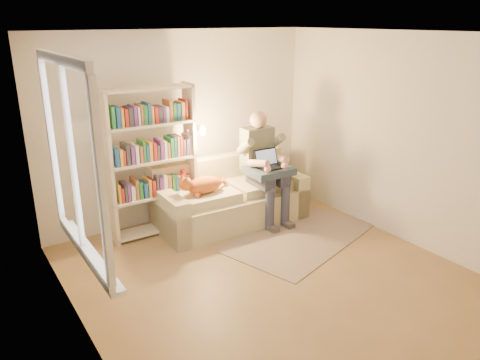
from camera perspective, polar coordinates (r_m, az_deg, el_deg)
floor at (r=5.27m, az=4.56°, el=-12.17°), size 4.50×4.50×0.00m
ceiling at (r=4.50m, az=5.46°, el=17.39°), size 4.00×4.50×0.02m
wall_left at (r=3.89m, az=-19.00°, el=-3.56°), size 0.02×4.50×2.60m
wall_right at (r=6.13m, az=19.93°, el=4.47°), size 0.02×4.50×2.60m
wall_back at (r=6.58m, az=-7.25°, el=6.41°), size 4.00×0.02×2.60m
window at (r=4.05m, az=-19.13°, el=-1.50°), size 0.12×1.52×1.69m
sofa at (r=6.55m, az=-1.30°, el=-2.46°), size 2.09×0.99×0.88m
person at (r=6.48m, az=2.80°, el=2.33°), size 0.45×0.71×1.54m
cat at (r=6.09m, az=-4.78°, el=-0.62°), size 0.75×0.27×0.27m
blanket at (r=6.41m, az=3.85°, el=1.20°), size 0.60×0.50×0.10m
laptop at (r=6.38m, az=3.81°, el=2.17°), size 0.36×0.30×0.30m
bookshelf at (r=6.08m, az=-10.74°, el=3.05°), size 1.29×0.36×1.95m
rug at (r=6.26m, az=7.32°, el=-6.86°), size 2.30×1.74×0.01m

